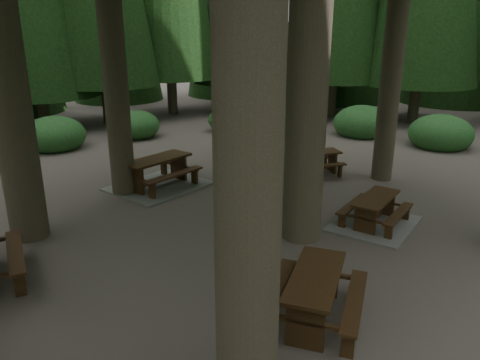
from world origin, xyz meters
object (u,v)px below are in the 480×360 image
picnic_table_c (158,177)px  picnic_table_d (313,159)px  picnic_table_a (375,216)px  picnic_table_e (315,290)px

picnic_table_c → picnic_table_d: (4.57, -1.45, 0.17)m
picnic_table_c → picnic_table_d: 4.80m
picnic_table_a → picnic_table_d: picnic_table_d is taller
picnic_table_a → picnic_table_d: bearing=46.7°
picnic_table_d → picnic_table_e: 7.71m
picnic_table_e → picnic_table_d: bearing=10.4°
picnic_table_c → picnic_table_a: bearing=-76.5°
picnic_table_a → picnic_table_d: 4.06m
picnic_table_a → picnic_table_e: size_ratio=1.07×
picnic_table_d → picnic_table_e: bearing=-112.9°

